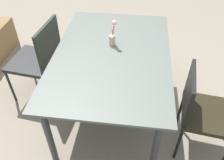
% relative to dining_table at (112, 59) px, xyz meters
% --- Properties ---
extents(ground_plane, '(12.00, 12.00, 0.00)m').
position_rel_dining_table_xyz_m(ground_plane, '(-0.07, 0.08, -0.72)').
color(ground_plane, '#756B5B').
extents(dining_table, '(1.63, 1.09, 0.78)m').
position_rel_dining_table_xyz_m(dining_table, '(0.00, 0.00, 0.00)').
color(dining_table, '#4C514C').
rests_on(dining_table, ground).
extents(chair_far_side, '(0.55, 0.55, 0.95)m').
position_rel_dining_table_xyz_m(chair_far_side, '(0.16, 0.82, -0.17)').
color(chair_far_side, black).
rests_on(chair_far_side, ground).
extents(chair_near_left, '(0.51, 0.51, 0.88)m').
position_rel_dining_table_xyz_m(chair_near_left, '(-0.36, -0.83, -0.20)').
color(chair_near_left, black).
rests_on(chair_near_left, ground).
extents(flower_vase, '(0.06, 0.07, 0.26)m').
position_rel_dining_table_xyz_m(flower_vase, '(0.15, 0.01, 0.16)').
color(flower_vase, tan).
rests_on(flower_vase, dining_table).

